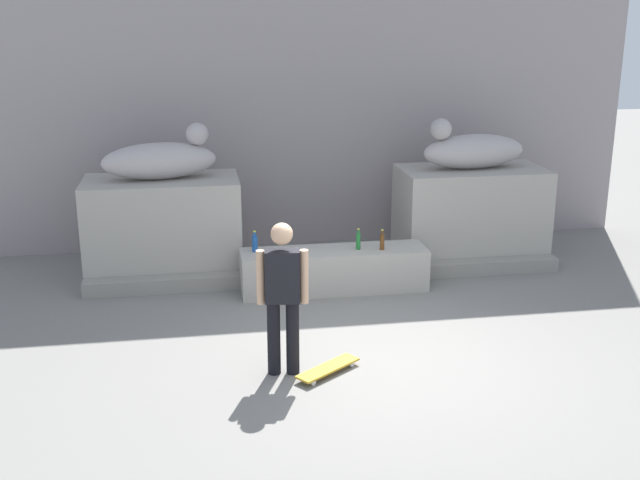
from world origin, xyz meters
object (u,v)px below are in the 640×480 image
object	(u,v)px
skater	(283,292)
bottle_blue	(255,243)
skateboard	(328,368)
statue_reclining_left	(162,159)
bottle_brown	(382,241)
statue_reclining_right	(472,150)
bottle_green	(358,241)

from	to	relation	value
skater	bottle_blue	xyz separation A→B (m)	(-0.08, 2.55, -0.23)
skater	skateboard	bearing A→B (deg)	174.79
statue_reclining_left	bottle_brown	world-z (taller)	statue_reclining_left
skateboard	bottle_blue	size ratio (longest dim) A/B	2.62
statue_reclining_right	skater	world-z (taller)	statue_reclining_right
skater	bottle_blue	bearing A→B (deg)	-81.26
bottle_blue	bottle_green	bearing A→B (deg)	-5.11
statue_reclining_right	bottle_brown	distance (m)	2.23
statue_reclining_right	skateboard	size ratio (longest dim) A/B	2.16
bottle_brown	statue_reclining_right	bearing A→B (deg)	34.52
statue_reclining_left	skateboard	xyz separation A→B (m)	(1.75, -3.58, -1.65)
bottle_blue	bottle_green	size ratio (longest dim) A/B	0.99
statue_reclining_right	bottle_brown	xyz separation A→B (m)	(-1.63, -1.12, -1.02)
statue_reclining_right	skater	bearing A→B (deg)	40.95
statue_reclining_left	skater	xyz separation A→B (m)	(1.28, -3.48, -0.79)
skater	skateboard	xyz separation A→B (m)	(0.47, -0.10, -0.86)
skateboard	bottle_blue	distance (m)	2.78
statue_reclining_left	bottle_blue	bearing A→B (deg)	-45.82
bottle_green	bottle_blue	bearing A→B (deg)	174.89
statue_reclining_left	statue_reclining_right	bearing A→B (deg)	-8.29
skater	bottle_green	world-z (taller)	skater
skateboard	bottle_green	size ratio (longest dim) A/B	2.60
bottle_green	bottle_brown	bearing A→B (deg)	-13.07
statue_reclining_right	bottle_brown	size ratio (longest dim) A/B	5.76
statue_reclining_left	skateboard	distance (m)	4.32
statue_reclining_left	bottle_green	xyz separation A→B (m)	(2.61, -1.06, -1.02)
skateboard	bottle_brown	xyz separation A→B (m)	(1.18, 2.45, 0.63)
bottle_blue	bottle_green	xyz separation A→B (m)	(1.41, -0.13, 0.00)
bottle_blue	bottle_brown	distance (m)	1.74
skateboard	bottle_blue	world-z (taller)	bottle_blue
bottle_brown	bottle_green	world-z (taller)	bottle_green
skateboard	bottle_green	distance (m)	2.75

